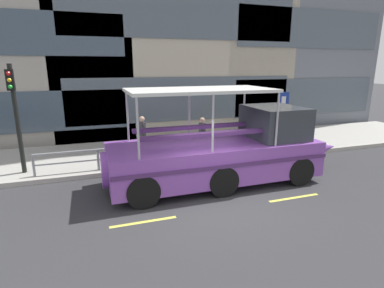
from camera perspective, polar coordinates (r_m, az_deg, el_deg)
ground_plane at (r=9.85m, az=4.18°, el=-10.00°), size 120.00×120.00×0.00m
sidewalk at (r=14.83m, az=-4.23°, el=-1.14°), size 32.00×4.80×0.18m
curb_edge at (r=12.54m, az=-1.34°, el=-4.05°), size 32.00×0.18×0.18m
lane_centreline at (r=9.17m, az=6.24°, el=-11.98°), size 25.80×0.12×0.01m
curb_guardrail at (r=12.65m, az=-1.92°, el=-0.76°), size 11.26×0.09×0.83m
traffic_light_pole at (r=12.55m, az=-30.22°, el=5.72°), size 0.24×0.46×3.96m
parking_sign at (r=15.22m, az=16.56°, el=6.08°), size 0.60×0.12×2.69m
duck_tour_boat at (r=10.91m, az=6.81°, el=-1.35°), size 9.13×2.65×3.34m
pedestrian_near_bow at (r=15.10m, az=14.52°, el=3.07°), size 0.28×0.47×1.70m
pedestrian_mid_left at (r=13.76m, az=1.90°, el=2.31°), size 0.23×0.47×1.64m
pedestrian_mid_right at (r=13.49m, az=-9.28°, el=2.20°), size 0.27×0.50×1.77m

